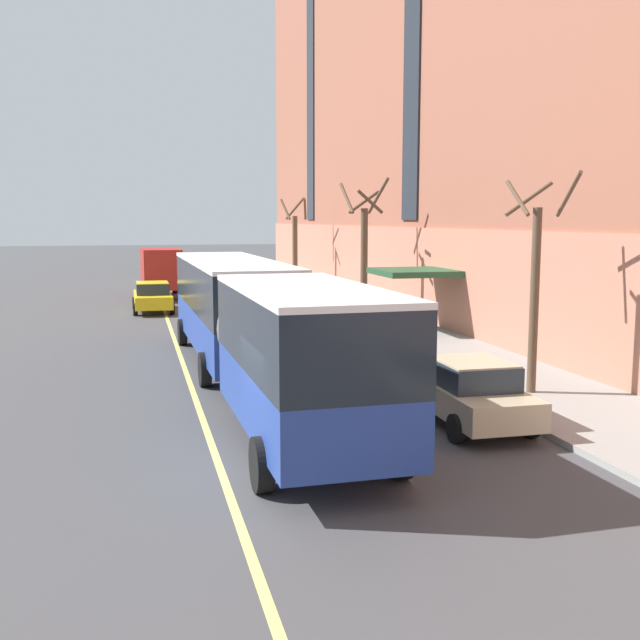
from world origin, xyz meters
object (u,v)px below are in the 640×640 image
object	(u,v)px
box_truck	(160,270)
taxi_cab	(153,297)
street_tree_mid_block	(535,284)
street_tree_far_downtown	(295,245)
parked_car_champagne_1	(469,392)
city_bus	(252,318)
parked_car_red_0	(297,305)
street_tree_far_uptown	(364,249)

from	to	relation	value
box_truck	taxi_cab	xyz separation A→B (m)	(-0.67, -6.94, -0.92)
street_tree_mid_block	street_tree_far_downtown	distance (m)	30.37
parked_car_champagne_1	box_truck	size ratio (longest dim) A/B	0.68
box_truck	city_bus	bearing A→B (deg)	-86.41
parked_car_red_0	city_bus	bearing A→B (deg)	-107.57
city_bus	street_tree_far_uptown	bearing A→B (deg)	59.69
city_bus	taxi_cab	distance (m)	19.02
taxi_cab	street_tree_far_uptown	world-z (taller)	street_tree_far_uptown
parked_car_red_0	box_truck	world-z (taller)	box_truck
taxi_cab	street_tree_far_uptown	bearing A→B (deg)	-35.11
street_tree_mid_block	street_tree_far_downtown	bearing A→B (deg)	90.03
parked_car_champagne_1	street_tree_mid_block	xyz separation A→B (m)	(2.84, 2.10, 2.30)
parked_car_red_0	street_tree_far_downtown	size ratio (longest dim) A/B	0.79
city_bus	street_tree_far_downtown	world-z (taller)	street_tree_far_downtown
box_truck	street_tree_mid_block	distance (m)	30.09
city_bus	taxi_cab	bearing A→B (deg)	96.92
street_tree_mid_block	street_tree_far_uptown	bearing A→B (deg)	90.08
parked_car_red_0	box_truck	bearing A→B (deg)	115.03
parked_car_red_0	taxi_cab	world-z (taller)	same
box_truck	street_tree_far_downtown	xyz separation A→B (m)	(8.76, 1.62, 1.41)
parked_car_red_0	parked_car_champagne_1	xyz separation A→B (m)	(0.11, -18.37, -0.00)
city_bus	street_tree_far_downtown	bearing A→B (deg)	75.38
street_tree_mid_block	street_tree_far_uptown	world-z (taller)	street_tree_far_uptown
street_tree_far_uptown	street_tree_far_downtown	size ratio (longest dim) A/B	1.07
parked_car_red_0	parked_car_champagne_1	size ratio (longest dim) A/B	1.09
parked_car_red_0	street_tree_far_downtown	world-z (taller)	street_tree_far_downtown
parked_car_red_0	taxi_cab	distance (m)	8.54
taxi_cab	street_tree_far_uptown	size ratio (longest dim) A/B	0.73
taxi_cab	street_tree_mid_block	world-z (taller)	street_tree_mid_block
street_tree_far_downtown	city_bus	bearing A→B (deg)	-104.62
parked_car_red_0	street_tree_far_downtown	distance (m)	14.59
parked_car_champagne_1	street_tree_far_uptown	size ratio (longest dim) A/B	0.67
city_bus	parked_car_red_0	xyz separation A→B (m)	(4.21, 13.30, -1.24)
parked_car_red_0	street_tree_mid_block	world-z (taller)	street_tree_mid_block
parked_car_champagne_1	city_bus	bearing A→B (deg)	130.50
box_truck	street_tree_far_downtown	distance (m)	9.02
parked_car_red_0	street_tree_far_uptown	bearing A→B (deg)	-20.33
city_bus	street_tree_mid_block	distance (m)	7.83
city_bus	parked_car_red_0	distance (m)	14.01
street_tree_mid_block	parked_car_champagne_1	bearing A→B (deg)	-143.52
parked_car_champagne_1	street_tree_far_uptown	xyz separation A→B (m)	(2.81, 17.28, 2.62)
taxi_cab	street_tree_far_uptown	distance (m)	11.82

